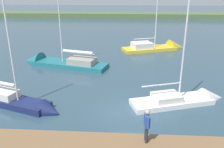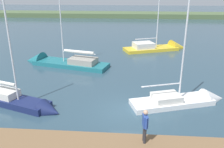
% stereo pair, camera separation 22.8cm
% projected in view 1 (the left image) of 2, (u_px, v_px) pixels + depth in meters
% --- Properties ---
extents(ground_plane, '(200.00, 200.00, 0.00)m').
position_uv_depth(ground_plane, '(127.00, 111.00, 16.14)').
color(ground_plane, '#2D4756').
extents(far_shoreline, '(180.00, 8.00, 2.40)m').
position_uv_depth(far_shoreline, '(128.00, 17.00, 66.97)').
color(far_shoreline, '#4C603D').
rests_on(far_shoreline, ground_plane).
extents(sailboat_far_right, '(10.01, 4.76, 10.31)m').
position_uv_depth(sailboat_far_right, '(57.00, 64.00, 25.78)').
color(sailboat_far_right, '#1E6B75').
rests_on(sailboat_far_right, ground_plane).
extents(sailboat_mid_channel, '(7.42, 3.94, 8.54)m').
position_uv_depth(sailboat_mid_channel, '(187.00, 101.00, 17.40)').
color(sailboat_mid_channel, white).
rests_on(sailboat_mid_channel, ground_plane).
extents(sailboat_outer_mooring, '(9.08, 5.32, 10.03)m').
position_uv_depth(sailboat_outer_mooring, '(160.00, 48.00, 32.10)').
color(sailboat_outer_mooring, gold).
rests_on(sailboat_outer_mooring, ground_plane).
extents(sailboat_behind_pier, '(6.80, 3.60, 8.04)m').
position_uv_depth(sailboat_behind_pier, '(22.00, 104.00, 16.66)').
color(sailboat_behind_pier, navy).
rests_on(sailboat_behind_pier, ground_plane).
extents(person_on_dock, '(0.28, 0.66, 1.78)m').
position_uv_depth(person_on_dock, '(147.00, 123.00, 11.45)').
color(person_on_dock, '#28282D').
rests_on(person_on_dock, dock_pier).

